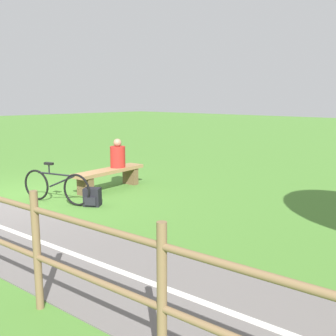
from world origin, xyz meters
TOP-DOWN VIEW (x-y plane):
  - ground_plane at (0.00, 0.00)m, footprint 80.00×80.00m
  - paved_path at (0.85, 4.00)m, footprint 5.64×36.02m
  - path_centre_line at (0.85, 4.00)m, footprint 3.33×31.85m
  - bench at (-1.93, 0.59)m, footprint 2.04×0.69m
  - person_seated at (-2.24, 0.55)m, footprint 0.41×0.41m
  - bicycle at (-0.41, 0.77)m, footprint 0.57×1.66m
  - backpack at (-0.78, 1.51)m, footprint 0.38×0.40m
  - fence_roadside at (1.84, 5.19)m, footprint 1.63×14.58m

SIDE VIEW (x-z plane):
  - ground_plane at x=0.00m, z-range 0.00..0.00m
  - paved_path at x=0.85m, z-range 0.00..0.02m
  - path_centre_line at x=0.85m, z-range 0.02..0.02m
  - backpack at x=-0.78m, z-range 0.00..0.36m
  - bench at x=-1.93m, z-range 0.10..0.59m
  - bicycle at x=-0.41m, z-range -0.07..0.77m
  - fence_roadside at x=1.84m, z-range 0.11..1.36m
  - person_seated at x=-2.24m, z-range 0.43..1.13m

